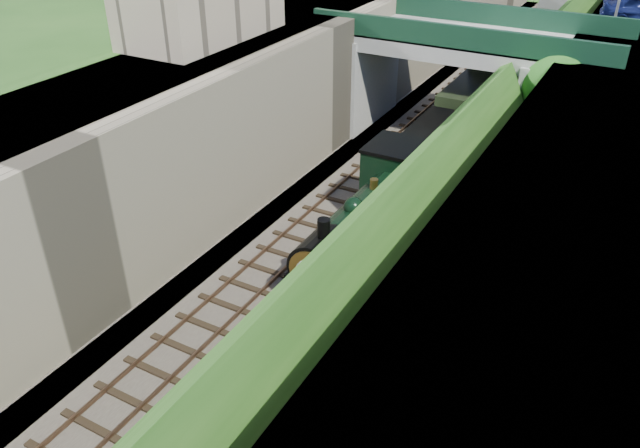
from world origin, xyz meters
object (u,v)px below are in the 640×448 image
(tree, at_px, (561,90))
(tender, at_px, (433,159))
(road_bridge, at_px, (474,74))
(locomotive, at_px, (371,221))

(tree, xyz_separation_m, tender, (-4.71, -4.24, -3.03))
(road_bridge, height_order, tender, road_bridge)
(road_bridge, height_order, tree, road_bridge)
(road_bridge, relative_size, tender, 2.67)
(road_bridge, xyz_separation_m, tender, (0.26, -6.48, -2.46))
(road_bridge, height_order, locomotive, road_bridge)
(tree, relative_size, tender, 1.10)
(tree, height_order, locomotive, tree)
(road_bridge, xyz_separation_m, tree, (4.97, -2.24, 0.57))
(road_bridge, bearing_deg, tender, -87.74)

